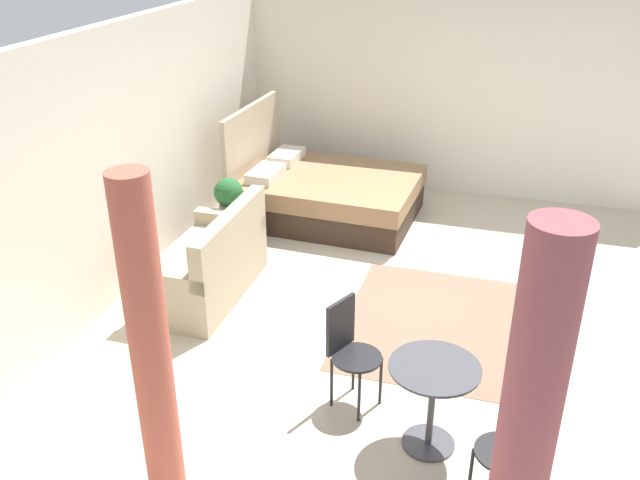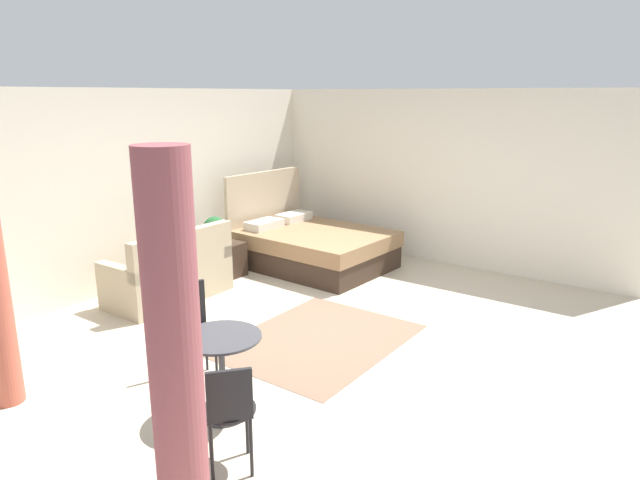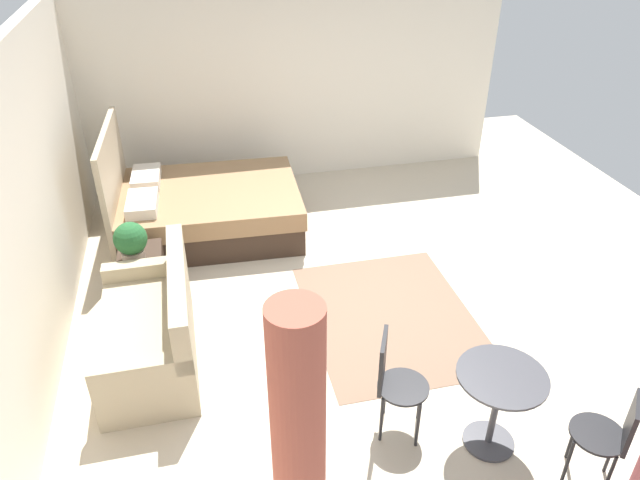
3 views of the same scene
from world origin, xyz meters
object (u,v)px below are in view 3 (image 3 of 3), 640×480
(nightstand, at_px, (143,274))
(bed, at_px, (204,208))
(balcony_table, at_px, (498,396))
(cafe_chair_near_couch, at_px, (393,377))
(couch, at_px, (153,332))
(potted_plant, at_px, (131,241))
(cafe_chair_near_window, at_px, (611,433))

(nightstand, bearing_deg, bed, -30.72)
(nightstand, relative_size, balcony_table, 0.76)
(cafe_chair_near_couch, bearing_deg, couch, 55.76)
(bed, xyz_separation_m, balcony_table, (-3.66, -1.86, 0.17))
(couch, relative_size, balcony_table, 2.18)
(couch, distance_m, balcony_table, 2.85)
(potted_plant, xyz_separation_m, cafe_chair_near_couch, (-2.11, -1.89, -0.17))
(bed, relative_size, cafe_chair_near_window, 2.64)
(bed, bearing_deg, potted_plant, 149.87)
(bed, bearing_deg, balcony_table, -153.09)
(couch, bearing_deg, nightstand, 6.43)
(nightstand, height_order, potted_plant, potted_plant)
(nightstand, xyz_separation_m, potted_plant, (-0.10, 0.04, 0.45))
(couch, distance_m, nightstand, 1.04)
(couch, height_order, nightstand, couch)
(bed, xyz_separation_m, cafe_chair_near_couch, (-3.35, -1.17, 0.22))
(potted_plant, bearing_deg, couch, -170.34)
(cafe_chair_near_window, bearing_deg, couch, 56.52)
(balcony_table, xyz_separation_m, cafe_chair_near_couch, (0.31, 0.68, 0.05))
(potted_plant, relative_size, cafe_chair_near_window, 0.49)
(potted_plant, relative_size, cafe_chair_near_couch, 0.45)
(potted_plant, distance_m, cafe_chair_near_window, 4.28)
(couch, relative_size, cafe_chair_near_window, 1.84)
(potted_plant, height_order, cafe_chair_near_couch, cafe_chair_near_couch)
(bed, height_order, cafe_chair_near_window, bed)
(couch, height_order, cafe_chair_near_couch, couch)
(bed, height_order, cafe_chair_near_couch, bed)
(balcony_table, relative_size, cafe_chair_near_window, 0.84)
(nightstand, relative_size, cafe_chair_near_window, 0.64)
(nightstand, xyz_separation_m, cafe_chair_near_window, (-3.00, -3.10, 0.26))
(cafe_chair_near_couch, bearing_deg, bed, 19.30)
(nightstand, height_order, cafe_chair_near_couch, cafe_chair_near_couch)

